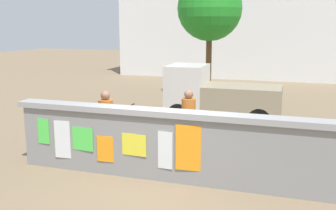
# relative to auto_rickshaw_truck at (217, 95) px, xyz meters

# --- Properties ---
(ground) EXTENTS (60.00, 60.00, 0.00)m
(ground) POSITION_rel_auto_rickshaw_truck_xyz_m (-0.07, 2.95, -0.90)
(ground) COLOR #7A664C
(poster_wall) EXTENTS (6.75, 0.42, 1.47)m
(poster_wall) POSITION_rel_auto_rickshaw_truck_xyz_m (-0.07, -5.05, -0.14)
(poster_wall) COLOR gray
(poster_wall) RESTS_ON ground
(auto_rickshaw_truck) EXTENTS (3.61, 1.53, 1.85)m
(auto_rickshaw_truck) POSITION_rel_auto_rickshaw_truck_xyz_m (0.00, 0.00, 0.00)
(auto_rickshaw_truck) COLOR black
(auto_rickshaw_truck) RESTS_ON ground
(motorcycle) EXTENTS (1.90, 0.56, 0.87)m
(motorcycle) POSITION_rel_auto_rickshaw_truck_xyz_m (-2.66, -2.20, -0.44)
(motorcycle) COLOR black
(motorcycle) RESTS_ON ground
(bicycle_near) EXTENTS (1.70, 0.44, 0.95)m
(bicycle_near) POSITION_rel_auto_rickshaw_truck_xyz_m (1.65, -3.78, -0.54)
(bicycle_near) COLOR black
(bicycle_near) RESTS_ON ground
(person_walking) EXTENTS (0.42, 0.42, 1.62)m
(person_walking) POSITION_rel_auto_rickshaw_truck_xyz_m (-0.04, -3.38, 0.09)
(person_walking) COLOR #338CBF
(person_walking) RESTS_ON ground
(person_bystander) EXTENTS (0.38, 0.38, 1.62)m
(person_bystander) POSITION_rel_auto_rickshaw_truck_xyz_m (-1.86, -4.14, 0.09)
(person_bystander) COLOR #BF6626
(person_bystander) RESTS_ON ground
(tree_roadside) EXTENTS (2.74, 2.74, 5.17)m
(tree_roadside) POSITION_rel_auto_rickshaw_truck_xyz_m (-1.25, 4.41, 2.89)
(tree_roadside) COLOR brown
(tree_roadside) RESTS_ON ground
(building_background) EXTENTS (13.70, 4.85, 6.24)m
(building_background) POSITION_rel_auto_rickshaw_truck_xyz_m (-1.54, 12.65, 2.24)
(building_background) COLOR silver
(building_background) RESTS_ON ground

